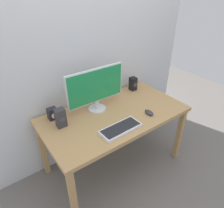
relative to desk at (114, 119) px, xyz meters
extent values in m
plane|color=slate|center=(0.00, 0.00, -0.64)|extent=(6.00, 6.00, 0.00)
cube|color=silver|center=(0.00, 0.43, 0.86)|extent=(2.59, 0.04, 3.00)
cube|color=tan|center=(0.00, 0.00, 0.05)|extent=(1.43, 0.77, 0.04)
cube|color=tan|center=(-0.67, -0.34, -0.30)|extent=(0.05, 0.05, 0.67)
cube|color=tan|center=(0.67, -0.34, -0.30)|extent=(0.05, 0.05, 0.67)
cube|color=tan|center=(-0.67, 0.34, -0.30)|extent=(0.05, 0.05, 0.67)
cube|color=tan|center=(0.67, 0.34, -0.30)|extent=(0.05, 0.05, 0.67)
cylinder|color=silver|center=(-0.10, 0.16, 0.08)|extent=(0.18, 0.18, 0.02)
cylinder|color=silver|center=(-0.10, 0.16, 0.13)|extent=(0.04, 0.04, 0.09)
cube|color=silver|center=(-0.10, 0.18, 0.33)|extent=(0.62, 0.02, 0.34)
cube|color=#1E8C4C|center=(-0.10, 0.16, 0.33)|extent=(0.59, 0.01, 0.32)
cube|color=silver|center=(-0.11, -0.24, 0.08)|extent=(0.39, 0.17, 0.03)
cube|color=#232328|center=(-0.11, -0.24, 0.10)|extent=(0.36, 0.14, 0.00)
ellipsoid|color=#333338|center=(0.27, -0.21, 0.09)|extent=(0.07, 0.12, 0.03)
cube|color=black|center=(0.48, 0.27, 0.15)|extent=(0.07, 0.08, 0.16)
cylinder|color=#3F3F44|center=(0.48, 0.23, 0.15)|extent=(0.05, 0.00, 0.05)
cube|color=#333338|center=(-0.51, 0.12, 0.16)|extent=(0.09, 0.07, 0.18)
cylinder|color=#3F3F44|center=(-0.51, 0.08, 0.16)|extent=(0.05, 0.00, 0.05)
cube|color=#232328|center=(-0.53, 0.28, 0.13)|extent=(0.09, 0.07, 0.11)
cylinder|color=silver|center=(-0.53, 0.24, 0.12)|extent=(0.05, 0.01, 0.05)
camera|label=1|loc=(-1.01, -1.34, 1.22)|focal=32.92mm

